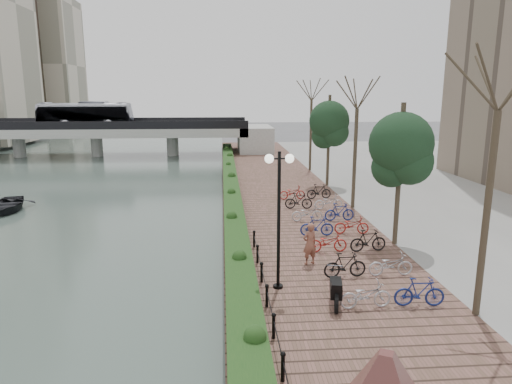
{
  "coord_description": "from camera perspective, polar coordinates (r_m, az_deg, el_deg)",
  "views": [
    {
      "loc": [
        0.02,
        -10.83,
        7.37
      ],
      "look_at": [
        1.86,
        13.97,
        2.0
      ],
      "focal_mm": 32.0,
      "sensor_mm": 36.0,
      "label": 1
    }
  ],
  "objects": [
    {
      "name": "promenade",
      "position": [
        29.48,
        3.65,
        -1.82
      ],
      "size": [
        8.0,
        75.0,
        0.5
      ],
      "primitive_type": "cube",
      "color": "brown",
      "rests_on": "ground"
    },
    {
      "name": "hedge",
      "position": [
        31.53,
        -3.09,
        0.14
      ],
      "size": [
        1.1,
        56.0,
        0.6
      ],
      "primitive_type": "cube",
      "color": "#163E16",
      "rests_on": "promenade"
    },
    {
      "name": "boat",
      "position": [
        33.23,
        -28.74,
        -1.37
      ],
      "size": [
        3.65,
        4.57,
        0.85
      ],
      "primitive_type": "imported",
      "rotation": [
        0.0,
        0.0,
        0.19
      ],
      "color": "black",
      "rests_on": "river_water"
    },
    {
      "name": "chain_fence",
      "position": [
        14.46,
        1.77,
        -14.62
      ],
      "size": [
        0.1,
        14.1,
        0.7
      ],
      "color": "black",
      "rests_on": "promenade"
    },
    {
      "name": "ground",
      "position": [
        13.1,
        -3.86,
        -22.07
      ],
      "size": [
        220.0,
        220.0,
        0.0
      ],
      "primitive_type": "plane",
      "color": "#59595B",
      "rests_on": "ground"
    },
    {
      "name": "river_water",
      "position": [
        39.54,
        -26.47,
        0.16
      ],
      "size": [
        30.0,
        130.0,
        0.02
      ],
      "primitive_type": "cube",
      "color": "#45574E",
      "rests_on": "ground"
    },
    {
      "name": "bicycle_parking",
      "position": [
        22.98,
        9.74,
        -4.16
      ],
      "size": [
        2.4,
        17.32,
        1.0
      ],
      "color": "#BAB8BE",
      "rests_on": "promenade"
    },
    {
      "name": "lamppost",
      "position": [
        15.77,
        2.9,
        0.08
      ],
      "size": [
        1.02,
        0.32,
        4.96
      ],
      "color": "black",
      "rests_on": "promenade"
    },
    {
      "name": "bridge",
      "position": [
        58.01,
        -19.63,
        7.53
      ],
      "size": [
        36.0,
        10.77,
        6.5
      ],
      "color": "#9F9E99",
      "rests_on": "ground"
    },
    {
      "name": "pedestrian",
      "position": [
        18.86,
        6.72,
        -6.44
      ],
      "size": [
        0.75,
        0.62,
        1.75
      ],
      "primitive_type": "imported",
      "rotation": [
        0.0,
        0.0,
        3.52
      ],
      "color": "brown",
      "rests_on": "promenade"
    },
    {
      "name": "street_trees",
      "position": [
        25.1,
        14.38,
        3.36
      ],
      "size": [
        3.2,
        37.12,
        6.8
      ],
      "color": "#372C20",
      "rests_on": "promenade"
    },
    {
      "name": "motorcycle",
      "position": [
        15.72,
        9.93,
        -11.74
      ],
      "size": [
        0.88,
        1.81,
        1.08
      ],
      "primitive_type": null,
      "rotation": [
        0.0,
        0.0,
        -0.2
      ],
      "color": "black",
      "rests_on": "promenade"
    }
  ]
}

